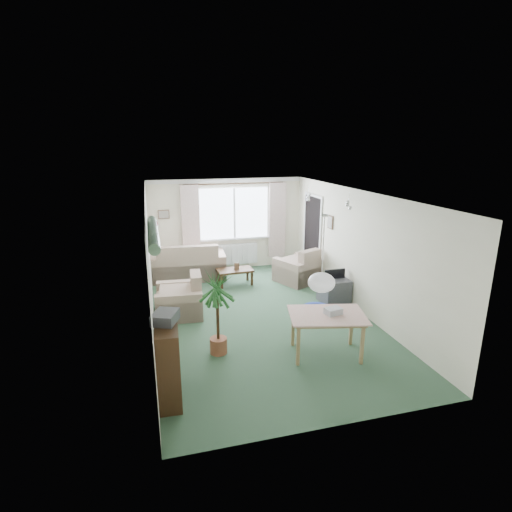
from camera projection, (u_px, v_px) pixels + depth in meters
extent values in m
plane|color=#2F4F37|center=(260.00, 317.00, 7.78)|extent=(6.50, 6.50, 0.00)
cube|color=white|center=(234.00, 213.00, 10.42)|extent=(1.80, 0.03, 1.30)
cube|color=black|center=(234.00, 184.00, 10.14)|extent=(2.60, 0.03, 0.03)
cube|color=beige|center=(191.00, 225.00, 10.11)|extent=(0.45, 0.08, 2.00)
cube|color=beige|center=(277.00, 220.00, 10.68)|extent=(0.45, 0.08, 2.00)
cube|color=white|center=(235.00, 254.00, 10.69)|extent=(1.20, 0.10, 0.55)
cube|color=black|center=(312.00, 236.00, 10.05)|extent=(0.03, 0.95, 2.00)
sphere|color=white|center=(321.00, 282.00, 5.29)|extent=(0.36, 0.36, 0.36)
cylinder|color=#196626|center=(153.00, 233.00, 4.54)|extent=(1.60, 1.60, 0.12)
sphere|color=silver|center=(308.00, 195.00, 8.34)|extent=(0.20, 0.20, 0.20)
sphere|color=silver|center=(349.00, 202.00, 7.30)|extent=(0.20, 0.20, 0.20)
cube|color=brown|center=(164.00, 214.00, 9.96)|extent=(0.28, 0.03, 0.22)
cube|color=brown|center=(330.00, 222.00, 8.97)|extent=(0.03, 0.24, 0.30)
cube|color=beige|center=(188.00, 260.00, 9.94)|extent=(1.89, 1.10, 0.91)
cube|color=beige|center=(299.00, 264.00, 9.68)|extent=(1.24, 1.22, 0.85)
cube|color=beige|center=(179.00, 295.00, 7.79)|extent=(0.94, 0.99, 0.83)
cube|color=black|center=(235.00, 277.00, 9.52)|extent=(0.86, 0.51, 0.38)
cube|color=brown|center=(237.00, 266.00, 9.45)|extent=(0.12, 0.05, 0.16)
cube|color=black|center=(168.00, 360.00, 5.20)|extent=(0.33, 0.88, 1.06)
cube|color=#39393E|center=(165.00, 317.00, 5.06)|extent=(0.39, 0.43, 0.14)
cylinder|color=#206027|center=(218.00, 313.00, 6.26)|extent=(0.62, 0.62, 1.38)
cube|color=tan|center=(326.00, 335.00, 6.31)|extent=(1.21, 0.94, 0.67)
cube|color=silver|center=(333.00, 312.00, 6.22)|extent=(0.28, 0.23, 0.12)
cube|color=#323337|center=(334.00, 291.00, 8.41)|extent=(0.54, 0.59, 0.54)
cylinder|color=#222A9F|center=(316.00, 310.00, 7.96)|extent=(0.72, 0.72, 0.11)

